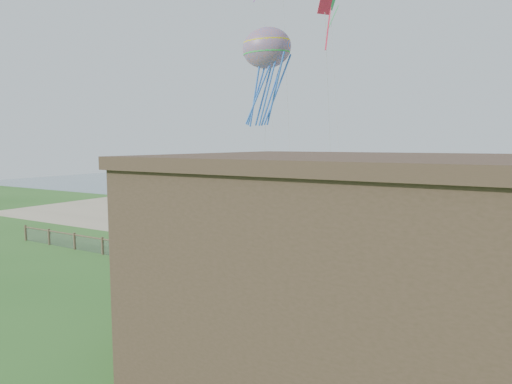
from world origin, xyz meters
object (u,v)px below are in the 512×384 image
at_px(picnic_table, 161,297).
at_px(octopus_kite, 266,75).
at_px(motel, 398,279).
at_px(chainlink_fence, 205,264).

relative_size(picnic_table, octopus_kite, 0.24).
bearing_deg(picnic_table, octopus_kite, 98.77).
bearing_deg(picnic_table, motel, -7.00).
bearing_deg(motel, octopus_kite, 131.46).
height_order(motel, octopus_kite, octopus_kite).
distance_m(chainlink_fence, motel, 15.06).
xyz_separation_m(motel, picnic_table, (-11.56, 1.54, -3.12)).
distance_m(motel, picnic_table, 12.07).
height_order(motel, picnic_table, motel).
distance_m(chainlink_fence, picnic_table, 5.65).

